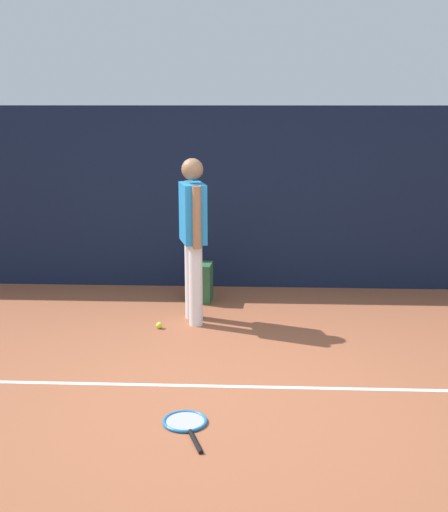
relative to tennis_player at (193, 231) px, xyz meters
The scene contains 7 objects.
ground_plane 1.94m from the tennis_player, 77.15° to the right, with size 12.00×12.00×0.00m, color #9E5638.
back_fence 1.42m from the tennis_player, 74.72° to the left, with size 10.00×0.10×2.20m, color #141E38.
court_line 1.90m from the tennis_player, 76.87° to the right, with size 9.00×0.05×0.00m, color white.
tennis_player is the anchor object (origin of this frame).
tennis_racket 2.45m from the tennis_player, 86.24° to the right, with size 0.41×0.64×0.03m.
backpack 1.05m from the tennis_player, 88.25° to the left, with size 0.30×0.31×0.44m.
tennis_ball_near_player 1.02m from the tennis_player, 142.79° to the right, with size 0.07×0.07×0.07m, color #CCE033.
Camera 1 is at (0.24, -4.83, 2.25)m, focal length 45.59 mm.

